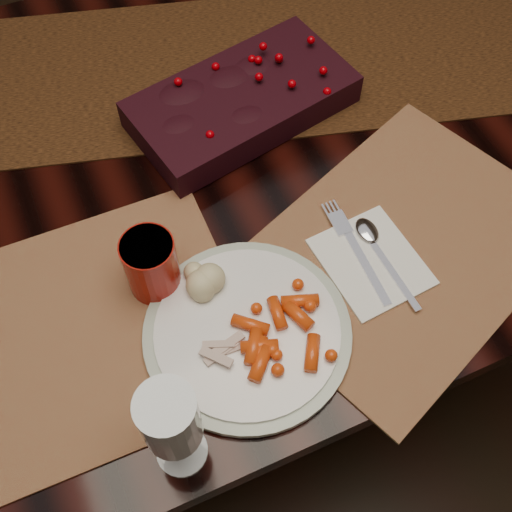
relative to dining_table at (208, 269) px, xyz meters
name	(u,v)px	position (x,y,z in m)	size (l,w,h in m)	color
floor	(217,339)	(0.00, 0.00, -0.38)	(5.00, 5.00, 0.00)	black
dining_table	(208,269)	(0.00, 0.00, 0.00)	(1.80, 1.00, 0.75)	black
table_runner	(181,71)	(0.05, 0.19, 0.38)	(1.80, 0.37, 0.00)	#371D08
centerpiece	(242,98)	(0.11, 0.05, 0.41)	(0.36, 0.19, 0.07)	black
placemat_main	(404,248)	(0.23, -0.29, 0.38)	(0.47, 0.35, 0.00)	brown
placemat_second	(64,341)	(-0.28, -0.23, 0.38)	(0.50, 0.36, 0.00)	#8C5D4A
dinner_plate	(247,332)	(-0.04, -0.33, 0.39)	(0.29, 0.29, 0.02)	white
baby_carrots	(286,332)	(0.00, -0.36, 0.40)	(0.12, 0.10, 0.02)	#D13E0D
mashed_potatoes	(213,273)	(-0.06, -0.24, 0.42)	(0.08, 0.07, 0.04)	tan
turkey_shreds	(222,348)	(-0.09, -0.34, 0.40)	(0.08, 0.06, 0.02)	beige
napkin	(371,262)	(0.17, -0.30, 0.38)	(0.13, 0.15, 0.01)	white
fork	(360,256)	(0.16, -0.28, 0.39)	(0.03, 0.17, 0.00)	silver
spoon	(386,261)	(0.19, -0.31, 0.39)	(0.03, 0.16, 0.00)	silver
red_cup	(151,265)	(-0.13, -0.20, 0.43)	(0.07, 0.07, 0.10)	#960E05
wine_glass	(174,431)	(-0.18, -0.44, 0.47)	(0.07, 0.07, 0.19)	silver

